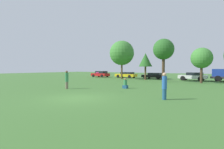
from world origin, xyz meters
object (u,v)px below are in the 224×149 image
(person_catcher, at_px, (164,86))
(parked_car_red, at_px, (101,74))
(bystander_sitting, at_px, (125,84))
(tree_1, at_px, (145,60))
(tree_2, at_px, (164,50))
(parked_car_yellow, at_px, (126,75))
(person_thrower, at_px, (67,80))
(tree_3, at_px, (202,58))
(parked_car_white, at_px, (193,76))
(tree_0, at_px, (122,53))
(frisbee, at_px, (97,73))
(parked_car_black, at_px, (154,76))

(person_catcher, xyz_separation_m, parked_car_red, (-20.28, 19.61, -0.19))
(bystander_sitting, relative_size, tree_1, 0.23)
(tree_2, bearing_deg, parked_car_red, 160.23)
(person_catcher, bearing_deg, parked_car_yellow, -51.46)
(person_thrower, xyz_separation_m, person_catcher, (9.54, -0.56, -0.01))
(tree_3, xyz_separation_m, parked_car_yellow, (-14.39, 5.60, -2.63))
(tree_1, xyz_separation_m, parked_car_red, (-11.78, 3.10, -2.60))
(tree_3, bearing_deg, parked_car_red, 166.37)
(tree_3, bearing_deg, person_thrower, -124.36)
(parked_car_white, bearing_deg, person_thrower, 68.94)
(person_thrower, height_order, parked_car_white, person_thrower)
(bystander_sitting, distance_m, parked_car_red, 21.81)
(person_thrower, bearing_deg, tree_0, 105.39)
(bystander_sitting, bearing_deg, parked_car_yellow, 119.39)
(person_catcher, distance_m, tree_0, 21.03)
(parked_car_red, bearing_deg, tree_2, 161.86)
(person_thrower, height_order, tree_2, tree_2)
(frisbee, relative_size, tree_0, 0.04)
(person_catcher, height_order, tree_0, tree_0)
(bystander_sitting, xyz_separation_m, parked_car_yellow, (-9.18, 16.30, 0.21))
(tree_0, distance_m, parked_car_white, 12.28)
(person_thrower, distance_m, tree_0, 16.42)
(tree_3, bearing_deg, person_catcher, -90.42)
(person_thrower, height_order, tree_0, tree_0)
(tree_2, bearing_deg, tree_1, 146.68)
(tree_2, bearing_deg, frisbee, -93.71)
(person_thrower, bearing_deg, parked_car_red, 122.80)
(bystander_sitting, bearing_deg, parked_car_white, 77.49)
(person_catcher, bearing_deg, bystander_sitting, -34.54)
(tree_1, relative_size, tree_3, 0.96)
(person_thrower, height_order, person_catcher, person_thrower)
(tree_2, xyz_separation_m, tree_3, (4.79, 0.67, -1.31))
(person_thrower, relative_size, parked_car_white, 0.42)
(frisbee, xyz_separation_m, tree_2, (0.89, 13.75, 2.97))
(parked_car_yellow, bearing_deg, tree_3, 160.35)
(tree_1, height_order, parked_car_white, tree_1)
(person_catcher, relative_size, tree_1, 0.38)
(tree_3, relative_size, parked_car_black, 1.14)
(person_catcher, bearing_deg, tree_0, -48.17)
(parked_car_black, bearing_deg, tree_2, 123.13)
(person_catcher, bearing_deg, parked_car_white, -81.68)
(tree_3, relative_size, parked_car_yellow, 1.06)
(parked_car_red, xyz_separation_m, parked_car_yellow, (6.01, 0.66, -0.06))
(person_thrower, relative_size, tree_1, 0.39)
(person_thrower, distance_m, tree_1, 16.17)
(tree_2, height_order, parked_car_yellow, tree_2)
(tree_0, height_order, tree_2, tree_0)
(frisbee, distance_m, parked_car_white, 19.53)
(frisbee, height_order, parked_car_yellow, frisbee)
(parked_car_white, bearing_deg, parked_car_black, -4.12)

